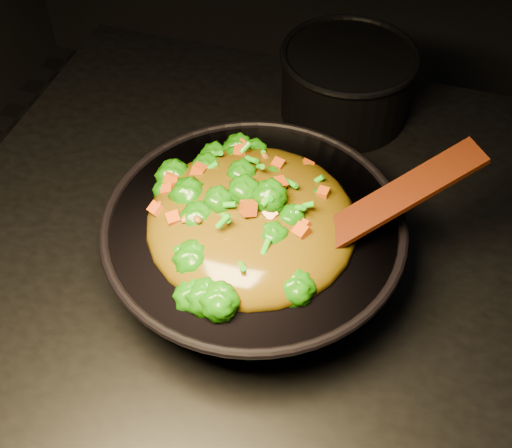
% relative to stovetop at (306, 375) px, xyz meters
% --- Properties ---
extents(stovetop, '(1.20, 0.90, 0.90)m').
position_rel_stovetop_xyz_m(stovetop, '(0.00, 0.00, 0.00)').
color(stovetop, black).
rests_on(stovetop, ground).
extents(wok, '(0.41, 0.41, 0.11)m').
position_rel_stovetop_xyz_m(wok, '(-0.08, -0.09, 0.51)').
color(wok, black).
rests_on(wok, stovetop).
extents(stir_fry, '(0.33, 0.33, 0.10)m').
position_rel_stovetop_xyz_m(stir_fry, '(-0.08, -0.10, 0.61)').
color(stir_fry, '#1B6707').
rests_on(stir_fry, wok).
extents(spatula, '(0.25, 0.21, 0.12)m').
position_rel_stovetop_xyz_m(spatula, '(0.07, -0.07, 0.61)').
color(spatula, '#351605').
rests_on(spatula, wok).
extents(back_pot, '(0.24, 0.24, 0.13)m').
position_rel_stovetop_xyz_m(back_pot, '(-0.03, 0.31, 0.52)').
color(back_pot, black).
rests_on(back_pot, stovetop).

